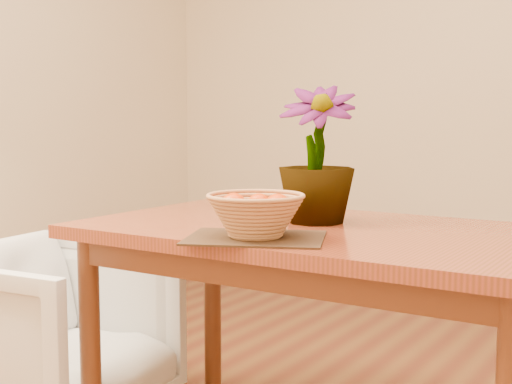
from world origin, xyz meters
The scene contains 7 objects.
wall_back centered at (0.00, 2.25, 1.35)m, with size 4.00×0.02×2.70m, color beige.
table centered at (0.00, 0.30, 0.66)m, with size 1.40×0.80×0.75m.
placemat centered at (-0.05, 0.02, 0.75)m, with size 0.36×0.27×0.01m, color #352013.
wicker_basket centered at (-0.05, 0.02, 0.81)m, with size 0.26×0.26×0.11m.
orange_pile centered at (-0.05, 0.02, 0.83)m, with size 0.18×0.17×0.07m.
potted_plant centered at (-0.05, 0.36, 0.96)m, with size 0.23×0.23×0.42m, color #174B15.
armchair centered at (-0.95, 0.13, 0.35)m, with size 0.68×0.64×0.70m, color gray.
Camera 1 is at (0.94, -1.54, 1.07)m, focal length 50.00 mm.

